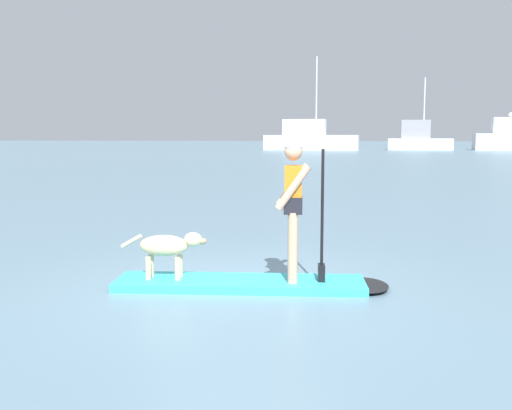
% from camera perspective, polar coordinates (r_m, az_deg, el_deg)
% --- Properties ---
extents(ground_plane, '(400.00, 400.00, 0.00)m').
position_cam_1_polar(ground_plane, '(7.22, -1.57, -8.03)').
color(ground_plane, slate).
extents(paddleboard, '(3.38, 1.15, 0.10)m').
position_cam_1_polar(paddleboard, '(7.19, 0.24, -7.68)').
color(paddleboard, '#33B2BF').
rests_on(paddleboard, ground_plane).
extents(person_paddler, '(0.64, 0.52, 1.68)m').
position_cam_1_polar(person_paddler, '(7.00, 3.76, 0.43)').
color(person_paddler, tan).
rests_on(person_paddler, paddleboard).
extents(dog, '(1.06, 0.30, 0.58)m').
position_cam_1_polar(dog, '(7.24, -8.59, -4.08)').
color(dog, '#CCB78C').
rests_on(dog, paddleboard).
extents(moored_boat_starboard, '(12.30, 3.22, 11.97)m').
position_cam_1_polar(moored_boat_starboard, '(77.03, 5.23, 6.50)').
color(moored_boat_starboard, silver).
rests_on(moored_boat_starboard, ground_plane).
extents(moored_boat_outer, '(8.29, 3.69, 9.40)m').
position_cam_1_polar(moored_boat_outer, '(80.45, 15.55, 6.25)').
color(moored_boat_outer, silver).
rests_on(moored_boat_outer, ground_plane).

